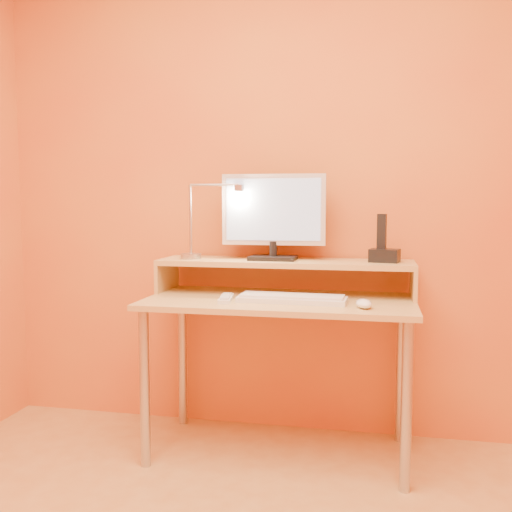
% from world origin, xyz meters
% --- Properties ---
extents(wall_back, '(3.00, 0.04, 2.50)m').
position_xyz_m(wall_back, '(0.00, 1.50, 1.25)').
color(wall_back, orange).
rests_on(wall_back, floor).
extents(desk_leg_fl, '(0.04, 0.04, 0.69)m').
position_xyz_m(desk_leg_fl, '(-0.55, 0.93, 0.35)').
color(desk_leg_fl, '#AEAEB8').
rests_on(desk_leg_fl, floor).
extents(desk_leg_fr, '(0.04, 0.04, 0.69)m').
position_xyz_m(desk_leg_fr, '(0.55, 0.93, 0.35)').
color(desk_leg_fr, '#AEAEB8').
rests_on(desk_leg_fr, floor).
extents(desk_leg_bl, '(0.04, 0.04, 0.69)m').
position_xyz_m(desk_leg_bl, '(-0.55, 1.43, 0.35)').
color(desk_leg_bl, '#AEAEB8').
rests_on(desk_leg_bl, floor).
extents(desk_leg_br, '(0.04, 0.04, 0.69)m').
position_xyz_m(desk_leg_br, '(0.55, 1.43, 0.35)').
color(desk_leg_br, '#AEAEB8').
rests_on(desk_leg_br, floor).
extents(desk_lower, '(1.20, 0.60, 0.02)m').
position_xyz_m(desk_lower, '(0.00, 1.18, 0.71)').
color(desk_lower, tan).
rests_on(desk_lower, floor).
extents(shelf_riser_left, '(0.02, 0.30, 0.14)m').
position_xyz_m(shelf_riser_left, '(-0.59, 1.33, 0.79)').
color(shelf_riser_left, tan).
rests_on(shelf_riser_left, desk_lower).
extents(shelf_riser_right, '(0.02, 0.30, 0.14)m').
position_xyz_m(shelf_riser_right, '(0.59, 1.33, 0.79)').
color(shelf_riser_right, tan).
rests_on(shelf_riser_right, desk_lower).
extents(desk_shelf, '(1.20, 0.30, 0.02)m').
position_xyz_m(desk_shelf, '(0.00, 1.33, 0.87)').
color(desk_shelf, tan).
rests_on(desk_shelf, desk_lower).
extents(monitor_foot, '(0.22, 0.16, 0.02)m').
position_xyz_m(monitor_foot, '(-0.06, 1.33, 0.89)').
color(monitor_foot, black).
rests_on(monitor_foot, desk_shelf).
extents(monitor_neck, '(0.04, 0.04, 0.07)m').
position_xyz_m(monitor_neck, '(-0.06, 1.33, 0.93)').
color(monitor_neck, black).
rests_on(monitor_neck, monitor_foot).
extents(monitor_panel, '(0.49, 0.05, 0.34)m').
position_xyz_m(monitor_panel, '(-0.06, 1.34, 1.12)').
color(monitor_panel, silver).
rests_on(monitor_panel, monitor_neck).
extents(monitor_back, '(0.44, 0.03, 0.28)m').
position_xyz_m(monitor_back, '(-0.06, 1.36, 1.12)').
color(monitor_back, black).
rests_on(monitor_back, monitor_panel).
extents(monitor_screen, '(0.45, 0.02, 0.29)m').
position_xyz_m(monitor_screen, '(-0.06, 1.32, 1.12)').
color(monitor_screen, '#97B3DF').
rests_on(monitor_screen, monitor_panel).
extents(lamp_base, '(0.10, 0.10, 0.02)m').
position_xyz_m(lamp_base, '(-0.46, 1.30, 0.89)').
color(lamp_base, '#AEAEB8').
rests_on(lamp_base, desk_shelf).
extents(lamp_post, '(0.01, 0.01, 0.33)m').
position_xyz_m(lamp_post, '(-0.46, 1.30, 1.07)').
color(lamp_post, '#AEAEB8').
rests_on(lamp_post, lamp_base).
extents(lamp_arm, '(0.24, 0.01, 0.01)m').
position_xyz_m(lamp_arm, '(-0.34, 1.30, 1.24)').
color(lamp_arm, '#AEAEB8').
rests_on(lamp_arm, lamp_post).
extents(lamp_head, '(0.04, 0.04, 0.03)m').
position_xyz_m(lamp_head, '(-0.22, 1.30, 1.22)').
color(lamp_head, '#AEAEB8').
rests_on(lamp_head, lamp_arm).
extents(lamp_bulb, '(0.03, 0.03, 0.00)m').
position_xyz_m(lamp_bulb, '(-0.22, 1.30, 1.20)').
color(lamp_bulb, '#FFEAC6').
rests_on(lamp_bulb, lamp_head).
extents(phone_dock, '(0.15, 0.12, 0.06)m').
position_xyz_m(phone_dock, '(0.46, 1.33, 0.91)').
color(phone_dock, black).
rests_on(phone_dock, desk_shelf).
extents(phone_handset, '(0.04, 0.03, 0.16)m').
position_xyz_m(phone_handset, '(0.45, 1.33, 1.02)').
color(phone_handset, black).
rests_on(phone_handset, phone_dock).
extents(phone_led, '(0.01, 0.00, 0.04)m').
position_xyz_m(phone_led, '(0.51, 1.28, 0.91)').
color(phone_led, '#2A3BEE').
rests_on(phone_led, phone_dock).
extents(keyboard, '(0.48, 0.17, 0.02)m').
position_xyz_m(keyboard, '(0.07, 1.10, 0.73)').
color(keyboard, silver).
rests_on(keyboard, desk_lower).
extents(mouse, '(0.09, 0.12, 0.04)m').
position_xyz_m(mouse, '(0.38, 1.02, 0.74)').
color(mouse, white).
rests_on(mouse, desk_lower).
extents(remote_control, '(0.08, 0.20, 0.02)m').
position_xyz_m(remote_control, '(-0.22, 1.08, 0.73)').
color(remote_control, silver).
rests_on(remote_control, desk_lower).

